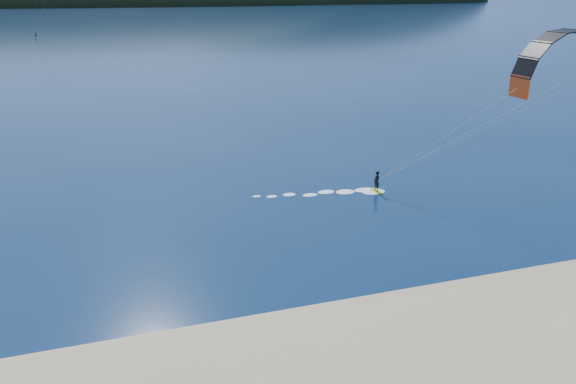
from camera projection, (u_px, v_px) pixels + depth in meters
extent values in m
cube|color=#957F56|center=(260.00, 329.00, 27.43)|extent=(220.00, 2.50, 0.10)
ellipsoid|color=black|center=(61.00, 5.00, 653.56)|extent=(840.00, 280.00, 110.00)
ellipsoid|color=black|center=(299.00, 3.00, 778.36)|extent=(600.00, 240.00, 140.00)
cube|color=#A8E11A|center=(376.00, 191.00, 46.28)|extent=(0.62, 1.44, 0.08)
imported|color=black|center=(377.00, 181.00, 45.98)|extent=(0.49, 0.68, 1.72)
cylinder|color=gray|center=(466.00, 134.00, 42.87)|extent=(0.02, 0.02, 14.88)
cube|color=#A8E11A|center=(36.00, 38.00, 197.71)|extent=(0.98, 1.30, 0.07)
imported|color=black|center=(36.00, 35.00, 197.44)|extent=(0.89, 0.95, 1.56)
cylinder|color=gray|center=(42.00, 16.00, 194.22)|extent=(0.02, 0.02, 13.97)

